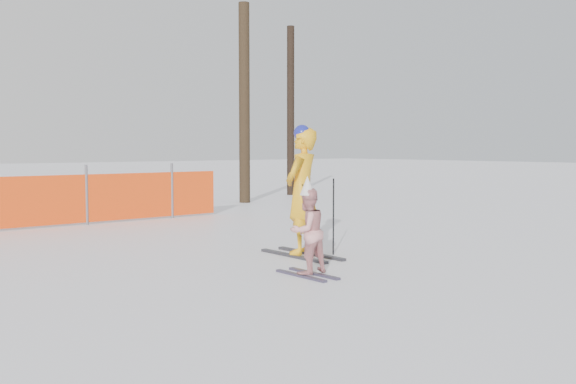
{
  "coord_description": "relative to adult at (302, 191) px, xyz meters",
  "views": [
    {
      "loc": [
        -5.55,
        -6.25,
        1.61
      ],
      "look_at": [
        0.0,
        0.5,
        1.0
      ],
      "focal_mm": 40.0,
      "sensor_mm": 36.0,
      "label": 1
    }
  ],
  "objects": [
    {
      "name": "ground",
      "position": [
        -0.58,
        -0.89,
        -0.97
      ],
      "size": [
        120.0,
        120.0,
        0.0
      ],
      "primitive_type": "plane",
      "color": "white",
      "rests_on": "ground"
    },
    {
      "name": "adult",
      "position": [
        0.0,
        0.0,
        0.0
      ],
      "size": [
        0.8,
        1.43,
        1.94
      ],
      "color": "black",
      "rests_on": "ground"
    },
    {
      "name": "child",
      "position": [
        -0.9,
        -1.15,
        -0.4
      ],
      "size": [
        0.53,
        0.91,
        1.26
      ],
      "color": "black",
      "rests_on": "ground"
    },
    {
      "name": "ski_poles",
      "position": [
        -0.01,
        -0.39,
        -0.14
      ],
      "size": [
        1.29,
        0.97,
        1.15
      ],
      "color": "black",
      "rests_on": "ground"
    },
    {
      "name": "tree_trunks",
      "position": [
        5.87,
        8.64,
        1.88
      ],
      "size": [
        3.26,
        1.78,
        5.74
      ],
      "color": "#2F2215",
      "rests_on": "ground"
    }
  ]
}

